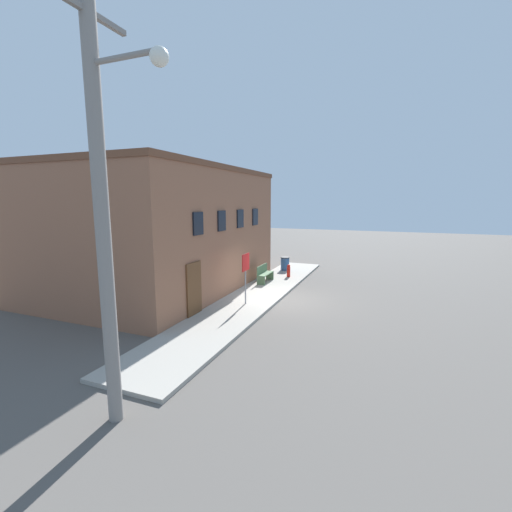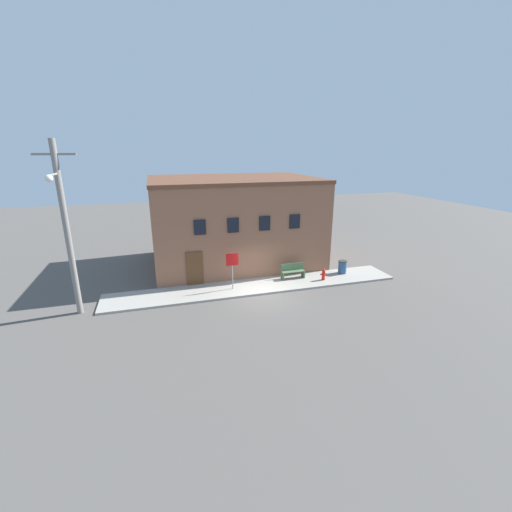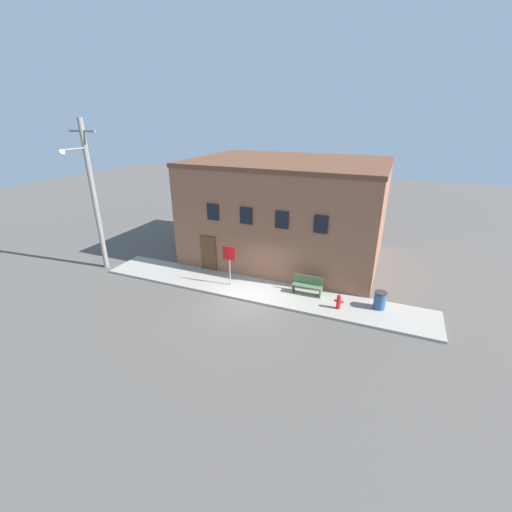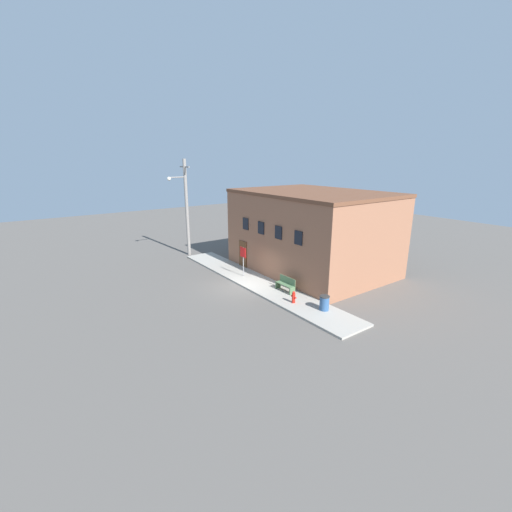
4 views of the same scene
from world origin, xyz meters
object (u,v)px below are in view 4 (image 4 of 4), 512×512
Objects in this scene: fire_hydrant at (294,297)px; utility_pole at (186,206)px; stop_sign at (243,256)px; bench at (286,284)px; trash_bin at (324,303)px.

utility_pole is at bearing -178.37° from fire_hydrant.
bench is (4.08, 0.64, -1.09)m from stop_sign.
bench reaches higher than fire_hydrant.
bench reaches higher than trash_bin.
fire_hydrant is at bearing -2.22° from stop_sign.
utility_pole is (-8.16, -0.62, 2.83)m from stop_sign.
fire_hydrant is 0.09× the size of utility_pole.
bench is (-1.74, 0.87, 0.09)m from fire_hydrant.
stop_sign is at bearing -175.98° from trash_bin.
stop_sign is 0.26× the size of utility_pole.
bench is at bearing 153.49° from fire_hydrant.
trash_bin is (3.53, -0.11, -0.03)m from bench.
stop_sign is at bearing 177.78° from fire_hydrant.
utility_pole is at bearing -175.64° from stop_sign.
bench is 12.92m from utility_pole.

